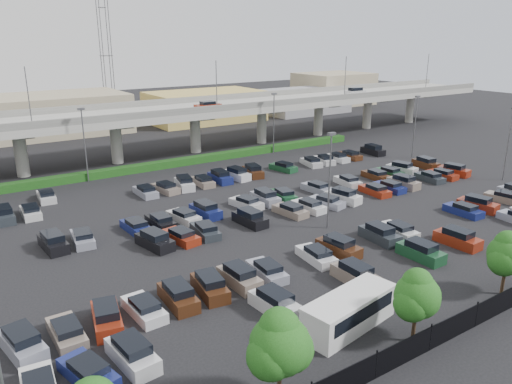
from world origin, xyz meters
The scene contains 10 objects.
ground centered at (0.00, 0.00, 0.00)m, with size 280.00×280.00×0.00m, color black.
overpass centered at (-0.18, 31.99, 6.97)m, with size 150.00×13.00×15.80m.
hedge centered at (0.00, 25.00, 0.55)m, with size 66.00×1.60×1.10m, color #153E12.
fence centered at (-0.05, -28.00, 0.90)m, with size 70.00×0.10×2.00m.
tree_row centered at (0.70, -26.53, 3.52)m, with size 65.07×3.66×5.94m.
shuttle_bus centered at (-11.44, -23.06, 1.35)m, with size 8.05×3.85×2.48m.
parked_cars centered at (0.19, -2.88, 0.63)m, with size 63.04×41.61×1.67m.
light_poles centered at (-4.13, 2.00, 6.24)m, with size 66.90×48.38×10.30m.
distant_buildings centered at (12.38, 61.81, 3.74)m, with size 138.00×24.00×9.00m.
comm_tower centered at (4.00, 74.00, 15.61)m, with size 2.40×2.40×30.00m.
Camera 1 is at (-33.91, -44.85, 19.68)m, focal length 35.00 mm.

